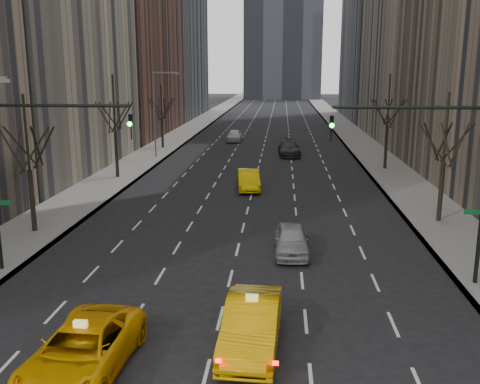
# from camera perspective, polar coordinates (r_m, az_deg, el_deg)

# --- Properties ---
(sidewalk_left) EXTENTS (4.50, 320.00, 0.15)m
(sidewalk_left) POSITION_cam_1_polar(r_m,az_deg,el_deg) (82.52, -5.67, 6.49)
(sidewalk_left) COLOR slate
(sidewalk_left) RESTS_ON ground
(sidewalk_right) EXTENTS (4.50, 320.00, 0.15)m
(sidewalk_right) POSITION_cam_1_polar(r_m,az_deg,el_deg) (81.85, 11.57, 6.23)
(sidewalk_right) COLOR slate
(sidewalk_right) RESTS_ON ground
(tree_lw_b) EXTENTS (3.36, 3.50, 7.82)m
(tree_lw_b) POSITION_cam_1_polar(r_m,az_deg,el_deg) (32.53, -21.54, 2.19)
(tree_lw_b) COLOR black
(tree_lw_b) RESTS_ON ground
(tree_lw_c) EXTENTS (3.36, 3.50, 8.74)m
(tree_lw_c) POSITION_cam_1_polar(r_m,az_deg,el_deg) (47.22, -13.15, 6.24)
(tree_lw_c) COLOR black
(tree_lw_c) RESTS_ON ground
(tree_lw_d) EXTENTS (3.36, 3.50, 7.36)m
(tree_lw_d) POSITION_cam_1_polar(r_m,az_deg,el_deg) (64.56, -8.33, 7.74)
(tree_lw_d) COLOR black
(tree_lw_d) RESTS_ON ground
(tree_rw_b) EXTENTS (3.36, 3.50, 7.82)m
(tree_rw_b) POSITION_cam_1_polar(r_m,az_deg,el_deg) (34.59, 20.87, 2.84)
(tree_rw_b) COLOR black
(tree_rw_b) RESTS_ON ground
(tree_rw_c) EXTENTS (3.36, 3.50, 8.74)m
(tree_rw_c) POSITION_cam_1_polar(r_m,az_deg,el_deg) (51.91, 15.43, 6.69)
(tree_rw_c) COLOR black
(tree_rw_c) RESTS_ON ground
(traffic_mast_left) EXTENTS (6.69, 0.39, 8.00)m
(traffic_mast_left) POSITION_cam_1_polar(r_m,az_deg,el_deg) (25.67, -21.82, 3.52)
(traffic_mast_left) COLOR black
(traffic_mast_left) RESTS_ON ground
(traffic_mast_right) EXTENTS (6.69, 0.39, 8.00)m
(traffic_mast_right) POSITION_cam_1_polar(r_m,az_deg,el_deg) (24.03, 21.10, 2.99)
(traffic_mast_right) COLOR black
(traffic_mast_right) RESTS_ON ground
(streetlight_far) EXTENTS (2.83, 0.22, 9.00)m
(streetlight_far) POSITION_cam_1_polar(r_m,az_deg,el_deg) (57.34, -8.80, 9.14)
(streetlight_far) COLOR slate
(streetlight_far) RESTS_ON ground
(taxi_suv) EXTENTS (2.93, 5.83, 1.58)m
(taxi_suv) POSITION_cam_1_polar(r_m,az_deg,el_deg) (17.92, -16.49, -15.92)
(taxi_suv) COLOR #F1A805
(taxi_suv) RESTS_ON ground
(taxi_sedan) EXTENTS (2.04, 5.24, 1.70)m
(taxi_sedan) POSITION_cam_1_polar(r_m,az_deg,el_deg) (18.67, 1.27, -13.90)
(taxi_sedan) COLOR #D89A04
(taxi_sedan) RESTS_ON ground
(silver_sedan_ahead) EXTENTS (1.83, 4.36, 1.47)m
(silver_sedan_ahead) POSITION_cam_1_polar(r_m,az_deg,el_deg) (27.67, 5.51, -5.10)
(silver_sedan_ahead) COLOR gray
(silver_sedan_ahead) RESTS_ON ground
(far_taxi) EXTENTS (2.14, 4.88, 1.56)m
(far_taxi) POSITION_cam_1_polar(r_m,az_deg,el_deg) (42.11, 0.93, 1.30)
(far_taxi) COLOR yellow
(far_taxi) RESTS_ON ground
(far_suv_grey) EXTENTS (2.64, 5.79, 1.64)m
(far_suv_grey) POSITION_cam_1_polar(r_m,az_deg,el_deg) (59.14, 5.27, 4.67)
(far_suv_grey) COLOR #2B2C30
(far_suv_grey) RESTS_ON ground
(far_car_white) EXTENTS (1.88, 4.61, 1.57)m
(far_car_white) POSITION_cam_1_polar(r_m,az_deg,el_deg) (70.59, -0.60, 6.04)
(far_car_white) COLOR silver
(far_car_white) RESTS_ON ground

